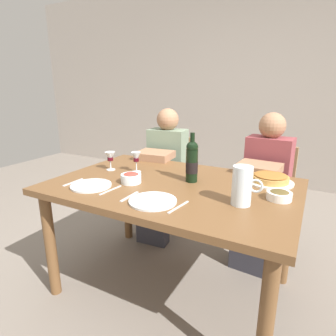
% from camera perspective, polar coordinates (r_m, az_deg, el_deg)
% --- Properties ---
extents(ground_plane, '(8.00, 8.00, 0.00)m').
position_cam_1_polar(ground_plane, '(2.14, 0.81, -22.84)').
color(ground_plane, slate).
extents(back_wall, '(8.00, 0.10, 2.80)m').
position_cam_1_polar(back_wall, '(4.19, 18.40, 16.10)').
color(back_wall, '#A3998E').
rests_on(back_wall, ground).
extents(dining_table, '(1.50, 1.00, 0.76)m').
position_cam_1_polar(dining_table, '(1.79, 0.89, -5.99)').
color(dining_table, brown).
rests_on(dining_table, ground).
extents(wine_bottle, '(0.08, 0.08, 0.31)m').
position_cam_1_polar(wine_bottle, '(1.77, 4.87, 1.34)').
color(wine_bottle, black).
rests_on(wine_bottle, dining_table).
extents(water_pitcher, '(0.16, 0.10, 0.20)m').
position_cam_1_polar(water_pitcher, '(1.48, 14.77, -3.93)').
color(water_pitcher, silver).
rests_on(water_pitcher, dining_table).
extents(baked_tart, '(0.29, 0.29, 0.06)m').
position_cam_1_polar(baked_tart, '(1.88, 20.03, -2.03)').
color(baked_tart, silver).
rests_on(baked_tart, dining_table).
extents(salad_bowl, '(0.13, 0.13, 0.07)m').
position_cam_1_polar(salad_bowl, '(1.78, -7.50, -1.93)').
color(salad_bowl, silver).
rests_on(salad_bowl, dining_table).
extents(olive_bowl, '(0.13, 0.13, 0.05)m').
position_cam_1_polar(olive_bowl, '(1.62, 21.63, -5.09)').
color(olive_bowl, white).
rests_on(olive_bowl, dining_table).
extents(wine_glass_left_diner, '(0.07, 0.07, 0.15)m').
position_cam_1_polar(wine_glass_left_diner, '(1.98, -6.49, 2.04)').
color(wine_glass_left_diner, silver).
rests_on(wine_glass_left_diner, dining_table).
extents(wine_glass_right_diner, '(0.07, 0.07, 0.13)m').
position_cam_1_polar(wine_glass_right_diner, '(2.07, -11.65, 2.15)').
color(wine_glass_right_diner, silver).
rests_on(wine_glass_right_diner, dining_table).
extents(dinner_plate_left_setting, '(0.25, 0.25, 0.01)m').
position_cam_1_polar(dinner_plate_left_setting, '(1.49, -3.10, -6.69)').
color(dinner_plate_left_setting, silver).
rests_on(dinner_plate_left_setting, dining_table).
extents(dinner_plate_right_setting, '(0.25, 0.25, 0.01)m').
position_cam_1_polar(dinner_plate_right_setting, '(1.77, -15.34, -3.45)').
color(dinner_plate_right_setting, silver).
rests_on(dinner_plate_right_setting, dining_table).
extents(fork_left_setting, '(0.02, 0.16, 0.00)m').
position_cam_1_polar(fork_left_setting, '(1.57, -7.83, -5.76)').
color(fork_left_setting, silver).
rests_on(fork_left_setting, dining_table).
extents(knife_left_setting, '(0.03, 0.18, 0.00)m').
position_cam_1_polar(knife_left_setting, '(1.42, 2.13, -7.92)').
color(knife_left_setting, silver).
rests_on(knife_left_setting, dining_table).
extents(knife_right_setting, '(0.02, 0.18, 0.00)m').
position_cam_1_polar(knife_right_setting, '(1.68, -11.57, -4.43)').
color(knife_right_setting, silver).
rests_on(knife_right_setting, dining_table).
extents(spoon_right_setting, '(0.02, 0.16, 0.00)m').
position_cam_1_polar(spoon_right_setting, '(1.88, -18.68, -2.76)').
color(spoon_right_setting, silver).
rests_on(spoon_right_setting, dining_table).
extents(chair_left, '(0.43, 0.43, 0.87)m').
position_cam_1_polar(chair_left, '(2.80, 0.98, -1.48)').
color(chair_left, '#9E7A51').
rests_on(chair_left, ground).
extents(diner_left, '(0.36, 0.53, 1.16)m').
position_cam_1_polar(diner_left, '(2.56, -1.07, -0.38)').
color(diner_left, gray).
rests_on(diner_left, ground).
extents(chair_right, '(0.43, 0.43, 0.87)m').
position_cam_1_polar(chair_right, '(2.55, 19.71, -4.26)').
color(chair_right, '#9E7A51').
rests_on(chair_right, ground).
extents(diner_right, '(0.36, 0.52, 1.16)m').
position_cam_1_polar(diner_right, '(2.29, 18.68, -3.26)').
color(diner_right, '#8E3D42').
rests_on(diner_right, ground).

